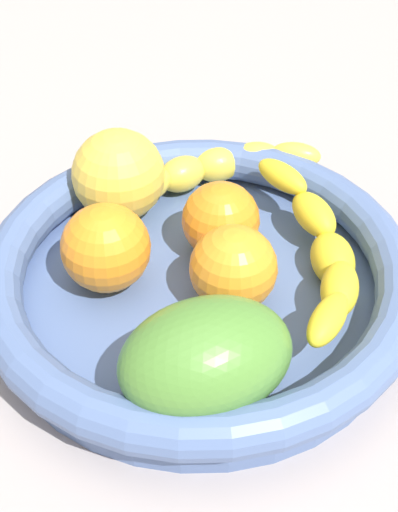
% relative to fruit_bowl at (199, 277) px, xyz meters
% --- Properties ---
extents(kitchen_counter, '(1.20, 1.20, 0.03)m').
position_rel_fruit_bowl_xyz_m(kitchen_counter, '(0.00, 0.00, -0.04)').
color(kitchen_counter, '#9F9696').
rests_on(kitchen_counter, ground).
extents(fruit_bowl, '(0.32, 0.32, 0.05)m').
position_rel_fruit_bowl_xyz_m(fruit_bowl, '(0.00, 0.00, 0.00)').
color(fruit_bowl, '#4F679B').
rests_on(fruit_bowl, kitchen_counter).
extents(banana_draped_left, '(0.19, 0.10, 0.03)m').
position_rel_fruit_bowl_xyz_m(banana_draped_left, '(-0.02, -0.12, 0.01)').
color(banana_draped_left, yellow).
rests_on(banana_draped_left, fruit_bowl).
extents(banana_draped_right, '(0.07, 0.21, 0.05)m').
position_rel_fruit_bowl_xyz_m(banana_draped_right, '(-0.09, 0.00, 0.02)').
color(banana_draped_right, yellow).
rests_on(banana_draped_right, fruit_bowl).
extents(orange_front, '(0.06, 0.06, 0.06)m').
position_rel_fruit_bowl_xyz_m(orange_front, '(-0.02, -0.04, 0.02)').
color(orange_front, orange).
rests_on(orange_front, fruit_bowl).
extents(orange_mid_left, '(0.07, 0.07, 0.07)m').
position_rel_fruit_bowl_xyz_m(orange_mid_left, '(0.07, -0.01, 0.02)').
color(orange_mid_left, orange).
rests_on(orange_mid_left, fruit_bowl).
extents(orange_mid_right, '(0.06, 0.06, 0.06)m').
position_rel_fruit_bowl_xyz_m(orange_mid_right, '(-0.02, 0.02, 0.02)').
color(orange_mid_right, orange).
rests_on(orange_mid_right, fruit_bowl).
extents(mango_green, '(0.13, 0.10, 0.07)m').
position_rel_fruit_bowl_xyz_m(mango_green, '(0.01, 0.10, 0.03)').
color(mango_green, '#4D8534').
rests_on(mango_green, fruit_bowl).
extents(apple_yellow, '(0.08, 0.08, 0.08)m').
position_rel_fruit_bowl_xyz_m(apple_yellow, '(0.05, -0.10, 0.03)').
color(apple_yellow, yellow).
rests_on(apple_yellow, fruit_bowl).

